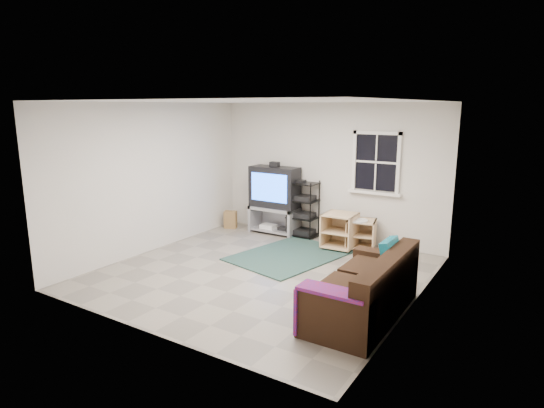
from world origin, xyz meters
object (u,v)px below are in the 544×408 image
Objects in this scene: tv_unit at (275,194)px; side_table_right at (361,232)px; av_rack at (303,213)px; side_table_left at (341,230)px; sofa at (365,292)px.

tv_unit reaches higher than side_table_right.
av_rack is 1.29m from side_table_right.
side_table_left is 0.34× the size of sofa.
av_rack is 3.52m from sofa.
tv_unit reaches higher than av_rack.
sofa is (1.04, -2.52, -0.01)m from side_table_right.
av_rack is 0.99m from side_table_left.
tv_unit is 2.22× the size of side_table_left.
av_rack is 1.72× the size of side_table_left.
sofa is (1.37, -2.36, -0.04)m from side_table_left.
tv_unit is 2.45× the size of side_table_right.
sofa is (2.31, -2.65, -0.18)m from av_rack.
side_table_right is at bearing 112.43° from sofa.
sofa reaches higher than side_table_left.
side_table_right is (1.27, -0.13, -0.17)m from av_rack.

